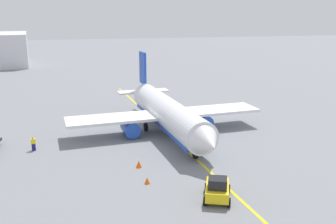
% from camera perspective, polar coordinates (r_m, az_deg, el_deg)
% --- Properties ---
extents(ground_plane, '(400.00, 400.00, 0.00)m').
position_cam_1_polar(ground_plane, '(52.06, 0.00, -3.20)').
color(ground_plane, slate).
extents(airplane, '(30.94, 27.20, 9.82)m').
position_cam_1_polar(airplane, '(51.72, -0.16, -0.16)').
color(airplane, white).
rests_on(airplane, ground).
extents(pushback_tug, '(4.09, 3.43, 2.20)m').
position_cam_1_polar(pushback_tug, '(34.20, 7.42, -11.38)').
color(pushback_tug, yellow).
rests_on(pushback_tug, ground).
extents(refueling_worker, '(0.39, 0.54, 1.71)m').
position_cam_1_polar(refueling_worker, '(48.21, -19.55, -4.52)').
color(refueling_worker, navy).
rests_on(refueling_worker, ground).
extents(safety_cone_nose, '(0.66, 0.66, 0.74)m').
position_cam_1_polar(safety_cone_nose, '(40.87, -4.40, -7.81)').
color(safety_cone_nose, '#F2590F').
rests_on(safety_cone_nose, ground).
extents(safety_cone_wingtip, '(0.57, 0.57, 0.63)m').
position_cam_1_polar(safety_cone_wingtip, '(37.16, -3.15, -10.25)').
color(safety_cone_wingtip, '#F2590F').
rests_on(safety_cone_wingtip, ground).
extents(taxi_line_marking, '(66.99, 4.83, 0.01)m').
position_cam_1_polar(taxi_line_marking, '(52.06, 0.00, -3.19)').
color(taxi_line_marking, yellow).
rests_on(taxi_line_marking, ground).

